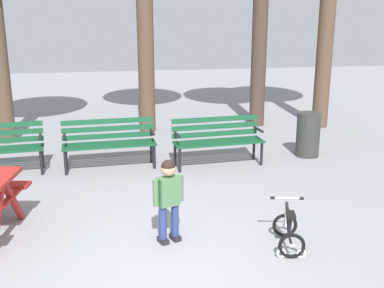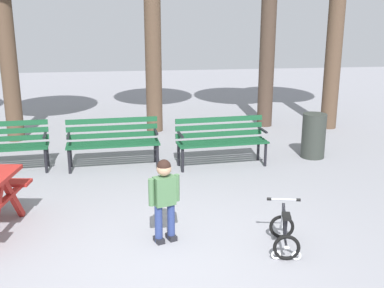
# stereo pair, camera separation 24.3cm
# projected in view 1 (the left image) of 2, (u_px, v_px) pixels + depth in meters

# --- Properties ---
(ground) EXTENTS (36.00, 36.00, 0.00)m
(ground) POSITION_uv_depth(u_px,v_px,m) (162.00, 263.00, 5.07)
(ground) COLOR gray
(park_bench_left) EXTENTS (1.62, 0.53, 0.85)m
(park_bench_left) POSITION_uv_depth(u_px,v_px,m) (109.00, 139.00, 8.12)
(park_bench_left) COLOR #144728
(park_bench_left) RESTS_ON ground
(park_bench_right) EXTENTS (1.63, 0.57, 0.85)m
(park_bench_right) POSITION_uv_depth(u_px,v_px,m) (217.00, 137.00, 8.28)
(park_bench_right) COLOR #144728
(park_bench_right) RESTS_ON ground
(child_standing) EXTENTS (0.37, 0.23, 1.02)m
(child_standing) POSITION_uv_depth(u_px,v_px,m) (169.00, 195.00, 5.41)
(child_standing) COLOR navy
(child_standing) RESTS_ON ground
(kids_bicycle) EXTENTS (0.47, 0.61, 0.54)m
(kids_bicycle) POSITION_uv_depth(u_px,v_px,m) (288.00, 231.00, 5.38)
(kids_bicycle) COLOR black
(kids_bicycle) RESTS_ON ground
(trash_bin) EXTENTS (0.44, 0.44, 0.84)m
(trash_bin) POSITION_uv_depth(u_px,v_px,m) (308.00, 135.00, 8.82)
(trash_bin) COLOR #2D332D
(trash_bin) RESTS_ON ground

